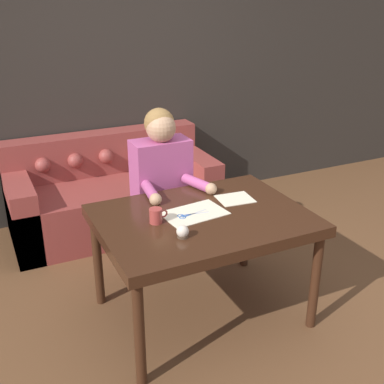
# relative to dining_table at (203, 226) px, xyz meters

# --- Properties ---
(ground_plane) EXTENTS (16.00, 16.00, 0.00)m
(ground_plane) POSITION_rel_dining_table_xyz_m (0.09, -0.07, -0.65)
(ground_plane) COLOR brown
(wall_back) EXTENTS (8.00, 0.06, 2.60)m
(wall_back) POSITION_rel_dining_table_xyz_m (0.09, 1.91, 0.65)
(wall_back) COLOR #2D2823
(wall_back) RESTS_ON ground_plane
(dining_table) EXTENTS (1.26, 0.94, 0.72)m
(dining_table) POSITION_rel_dining_table_xyz_m (0.00, 0.00, 0.00)
(dining_table) COLOR #381E11
(dining_table) RESTS_ON ground_plane
(couch) EXTENTS (1.77, 0.82, 0.81)m
(couch) POSITION_rel_dining_table_xyz_m (-0.14, 1.50, -0.35)
(couch) COLOR brown
(couch) RESTS_ON ground_plane
(person) EXTENTS (0.48, 0.55, 1.25)m
(person) POSITION_rel_dining_table_xyz_m (-0.01, 0.63, -0.02)
(person) COLOR #33281E
(person) RESTS_ON ground_plane
(pattern_paper_main) EXTENTS (0.41, 0.29, 0.00)m
(pattern_paper_main) POSITION_rel_dining_table_xyz_m (-0.04, 0.04, 0.07)
(pattern_paper_main) COLOR beige
(pattern_paper_main) RESTS_ON dining_table
(pattern_paper_offcut) EXTENTS (0.24, 0.21, 0.00)m
(pattern_paper_offcut) POSITION_rel_dining_table_xyz_m (0.30, 0.13, 0.07)
(pattern_paper_offcut) COLOR beige
(pattern_paper_offcut) RESTS_ON dining_table
(scissors) EXTENTS (0.20, 0.07, 0.01)m
(scissors) POSITION_rel_dining_table_xyz_m (-0.09, 0.03, 0.07)
(scissors) COLOR silver
(scissors) RESTS_ON dining_table
(mug) EXTENTS (0.11, 0.08, 0.09)m
(mug) POSITION_rel_dining_table_xyz_m (-0.29, 0.03, 0.12)
(mug) COLOR #9E3833
(mug) RESTS_ON dining_table
(pin_cushion) EXTENTS (0.07, 0.07, 0.07)m
(pin_cushion) POSITION_rel_dining_table_xyz_m (-0.23, -0.20, 0.10)
(pin_cushion) COLOR #4C3828
(pin_cushion) RESTS_ON dining_table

